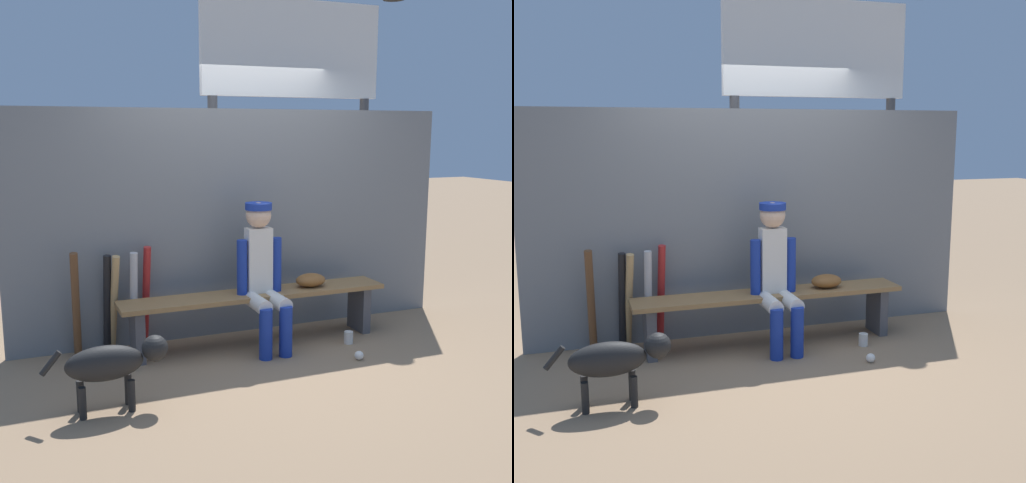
% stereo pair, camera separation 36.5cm
% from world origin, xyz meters
% --- Properties ---
extents(ground_plane, '(30.00, 30.00, 0.00)m').
position_xyz_m(ground_plane, '(0.00, 0.00, 0.00)').
color(ground_plane, '#937556').
extents(chainlink_fence, '(4.13, 0.03, 2.05)m').
position_xyz_m(chainlink_fence, '(0.00, 0.39, 1.02)').
color(chainlink_fence, slate).
rests_on(chainlink_fence, ground_plane).
extents(dugout_bench, '(2.40, 0.36, 0.47)m').
position_xyz_m(dugout_bench, '(0.00, 0.00, 0.36)').
color(dugout_bench, olive).
rests_on(dugout_bench, ground_plane).
extents(player_seated, '(0.41, 0.55, 1.26)m').
position_xyz_m(player_seated, '(0.02, -0.11, 0.68)').
color(player_seated, silver).
rests_on(player_seated, ground_plane).
extents(baseball_glove, '(0.28, 0.20, 0.12)m').
position_xyz_m(baseball_glove, '(0.53, 0.00, 0.53)').
color(baseball_glove, brown).
rests_on(baseball_glove, dugout_bench).
extents(bat_aluminum_red, '(0.10, 0.20, 0.90)m').
position_xyz_m(bat_aluminum_red, '(-0.91, 0.30, 0.45)').
color(bat_aluminum_red, '#B22323').
rests_on(bat_aluminum_red, ground_plane).
extents(bat_aluminum_silver, '(0.08, 0.16, 0.87)m').
position_xyz_m(bat_aluminum_silver, '(-1.03, 0.22, 0.43)').
color(bat_aluminum_silver, '#B7B7BC').
rests_on(bat_aluminum_silver, ground_plane).
extents(bat_wood_tan, '(0.11, 0.26, 0.85)m').
position_xyz_m(bat_wood_tan, '(-1.19, 0.27, 0.43)').
color(bat_wood_tan, tan).
rests_on(bat_wood_tan, ground_plane).
extents(bat_aluminum_black, '(0.09, 0.19, 0.85)m').
position_xyz_m(bat_aluminum_black, '(-1.24, 0.28, 0.43)').
color(bat_aluminum_black, black).
rests_on(bat_aluminum_black, ground_plane).
extents(bat_wood_dark, '(0.08, 0.22, 0.91)m').
position_xyz_m(bat_wood_dark, '(-1.50, 0.23, 0.45)').
color(bat_wood_dark, brown).
rests_on(bat_wood_dark, ground_plane).
extents(baseball, '(0.07, 0.07, 0.07)m').
position_xyz_m(baseball, '(0.64, -0.68, 0.04)').
color(baseball, white).
rests_on(baseball, ground_plane).
extents(cup_on_ground, '(0.08, 0.08, 0.11)m').
position_xyz_m(cup_on_ground, '(0.76, -0.31, 0.06)').
color(cup_on_ground, silver).
rests_on(cup_on_ground, ground_plane).
extents(cup_on_bench, '(0.08, 0.08, 0.11)m').
position_xyz_m(cup_on_bench, '(0.19, -0.02, 0.52)').
color(cup_on_bench, silver).
rests_on(cup_on_bench, dugout_bench).
extents(scoreboard, '(2.28, 0.27, 3.42)m').
position_xyz_m(scoreboard, '(0.95, 1.20, 2.39)').
color(scoreboard, '#3F3F42').
rests_on(scoreboard, ground_plane).
extents(dog, '(0.84, 0.20, 0.49)m').
position_xyz_m(dog, '(-1.38, -0.87, 0.34)').
color(dog, black).
rests_on(dog, ground_plane).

